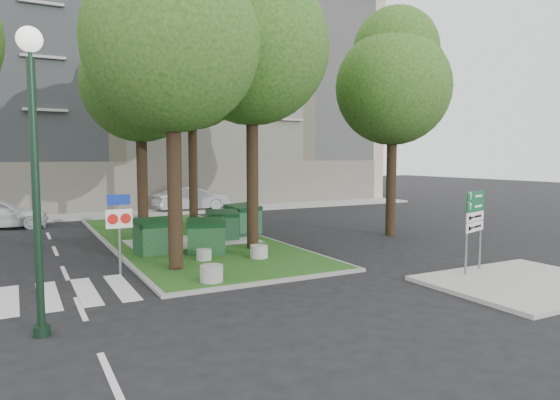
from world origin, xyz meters
TOP-DOWN VIEW (x-y plane):
  - ground at (0.00, 0.00)m, footprint 120.00×120.00m
  - median_island at (0.50, 8.00)m, footprint 6.00×16.00m
  - median_kerb at (0.50, 8.00)m, footprint 6.30×16.30m
  - sidewalk_corner at (6.50, -3.50)m, footprint 5.00×4.00m
  - building_sidewalk at (0.00, 18.50)m, footprint 42.00×3.00m
  - zebra_crossing at (-3.75, 1.50)m, footprint 5.00×3.00m
  - apartment_building at (0.00, 26.00)m, footprint 41.00×12.00m
  - tree_median_near_left at (-1.41, 2.56)m, footprint 5.20×5.20m
  - tree_median_near_right at (2.09, 4.56)m, footprint 5.60×5.60m
  - tree_median_mid at (-0.91, 9.06)m, footprint 4.80×4.80m
  - tree_median_far at (2.29, 12.06)m, footprint 5.80×5.80m
  - tree_street_right at (9.09, 5.06)m, footprint 5.00×5.00m
  - dumpster_a at (-1.47, 5.14)m, footprint 1.44×1.09m
  - dumpster_b at (0.13, 4.35)m, footprint 1.54×1.28m
  - dumpster_c at (1.73, 6.86)m, footprint 1.50×1.21m
  - dumpster_d at (3.00, 7.63)m, footprint 1.72×1.48m
  - bollard_left at (-1.10, 0.50)m, footprint 0.63×0.63m
  - bollard_right at (1.43, 2.78)m, footprint 0.59×0.59m
  - bollard_mid at (-0.33, 3.31)m, footprint 0.50×0.50m
  - litter_bin at (2.33, 7.55)m, footprint 0.44×0.44m
  - street_lamp at (-5.37, -1.55)m, footprint 0.47×0.47m
  - traffic_sign_pole at (-3.05, 3.00)m, footprint 0.77×0.08m
  - directional_sign at (6.15, -2.00)m, footprint 1.14×0.41m
  - car_silver at (4.30, 18.81)m, footprint 4.93×2.13m

SIDE VIEW (x-z plane):
  - ground at x=0.00m, z-range 0.00..0.00m
  - zebra_crossing at x=-3.75m, z-range 0.00..0.01m
  - median_kerb at x=0.50m, z-range 0.00..0.10m
  - median_island at x=0.50m, z-range 0.00..0.12m
  - sidewalk_corner at x=6.50m, z-range 0.00..0.12m
  - building_sidewalk at x=0.00m, z-range 0.00..0.12m
  - bollard_mid at x=-0.33m, z-range 0.12..0.48m
  - bollard_right at x=1.43m, z-range 0.12..0.54m
  - bollard_left at x=-1.10m, z-range 0.12..0.57m
  - litter_bin at x=2.33m, z-range 0.12..0.90m
  - dumpster_c at x=1.73m, z-range 0.10..1.31m
  - dumpster_b at x=0.13m, z-range 0.09..1.33m
  - dumpster_a at x=-1.47m, z-range 0.09..1.34m
  - dumpster_d at x=3.00m, z-range 0.09..1.44m
  - car_silver at x=4.30m, z-range 0.00..1.58m
  - traffic_sign_pole at x=-3.05m, z-range 0.36..2.92m
  - directional_sign at x=6.15m, z-range 0.51..2.89m
  - street_lamp at x=-5.37m, z-range 0.76..6.70m
  - tree_median_mid at x=-0.91m, z-range 1.98..11.97m
  - tree_street_right at x=9.09m, z-range 1.95..12.02m
  - tree_median_near_left at x=-1.41m, z-range 2.05..12.58m
  - tree_median_near_right at x=2.09m, z-range 2.26..13.72m
  - apartment_building at x=0.00m, z-range 0.00..16.00m
  - tree_median_far at x=2.29m, z-range 2.36..14.28m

